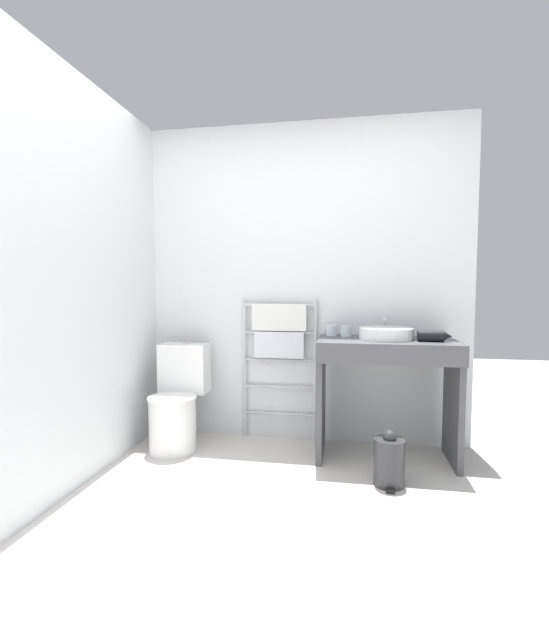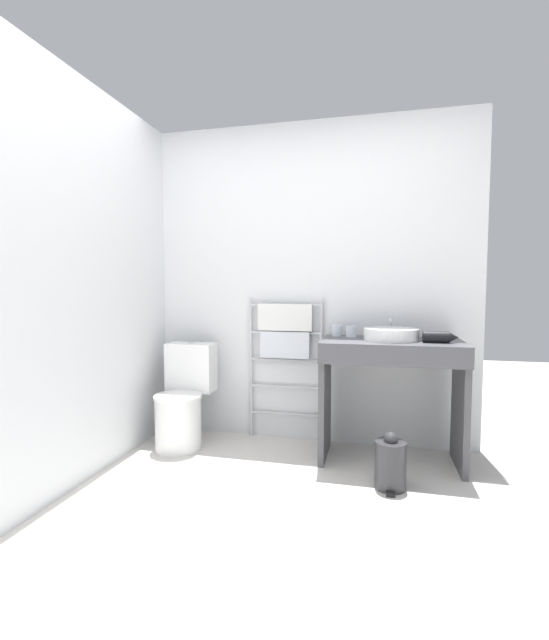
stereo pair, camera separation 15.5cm
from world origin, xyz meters
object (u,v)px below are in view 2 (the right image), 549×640
object	(u,v)px
hair_dryer	(438,337)
sink_basin	(391,334)
trash_bin	(390,464)
towel_radiator	(285,340)
toilet	(183,401)
cup_near_edge	(351,331)
cup_near_wall	(337,331)

from	to	relation	value
hair_dryer	sink_basin	bearing A→B (deg)	166.56
sink_basin	trash_bin	bearing A→B (deg)	-90.61
towel_radiator	hair_dryer	bearing A→B (deg)	-15.83
toilet	hair_dryer	xyz separation A→B (m)	(1.82, -0.02, 0.54)
cup_near_edge	cup_near_wall	bearing A→B (deg)	162.48
trash_bin	sink_basin	bearing A→B (deg)	89.39
sink_basin	cup_near_edge	distance (m)	0.31
cup_near_wall	hair_dryer	bearing A→B (deg)	-20.65
toilet	towel_radiator	size ratio (longest dim) A/B	0.70
hair_dryer	toilet	bearing A→B (deg)	179.42
sink_basin	cup_near_wall	world-z (taller)	same
sink_basin	cup_near_edge	bearing A→B (deg)	151.32
toilet	towel_radiator	bearing A→B (deg)	21.53
cup_near_wall	sink_basin	bearing A→B (deg)	-25.71
cup_near_edge	hair_dryer	xyz separation A→B (m)	(0.57, -0.22, -0.00)
toilet	sink_basin	world-z (taller)	sink_basin
towel_radiator	cup_near_wall	xyz separation A→B (m)	(0.41, -0.05, 0.09)
sink_basin	hair_dryer	world-z (taller)	sink_basin
towel_radiator	sink_basin	world-z (taller)	towel_radiator
toilet	trash_bin	world-z (taller)	toilet
trash_bin	hair_dryer	bearing A→B (deg)	50.56
hair_dryer	trash_bin	bearing A→B (deg)	-129.44
hair_dryer	trash_bin	xyz separation A→B (m)	(-0.30, -0.36, -0.73)
cup_near_edge	trash_bin	distance (m)	0.97
toilet	hair_dryer	world-z (taller)	hair_dryer
sink_basin	toilet	bearing A→B (deg)	-178.07
sink_basin	hair_dryer	bearing A→B (deg)	-13.44
towel_radiator	hair_dryer	xyz separation A→B (m)	(1.08, -0.31, 0.09)
sink_basin	towel_radiator	bearing A→B (deg)	163.30
toilet	cup_near_wall	world-z (taller)	cup_near_wall
cup_near_edge	sink_basin	bearing A→B (deg)	-28.68
hair_dryer	trash_bin	size ratio (longest dim) A/B	0.64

